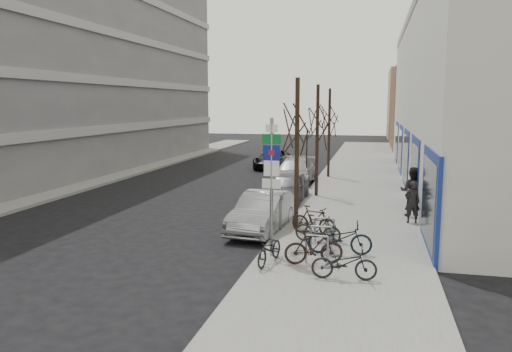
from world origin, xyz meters
The scene contains 25 objects.
ground centered at (0.00, 0.00, 0.00)m, with size 120.00×120.00×0.00m, color black.
sidewalk_east centered at (4.50, 10.00, 0.07)m, with size 5.00×70.00×0.15m, color slate.
sidewalk_west centered at (-11.00, 10.00, 0.07)m, with size 3.00×70.00×0.15m, color slate.
brick_building_far centered at (13.00, 40.00, 4.00)m, with size 12.00×14.00×8.00m, color brown.
tan_building_far centered at (13.50, 55.00, 4.50)m, with size 13.00×12.00×9.00m, color #937A5B.
highway_sign_pole centered at (2.40, -0.01, 2.46)m, with size 0.55×0.10×4.20m.
bike_rack centered at (3.80, 0.60, 0.66)m, with size 0.66×2.26×0.83m.
tree_near centered at (2.60, 3.50, 4.10)m, with size 1.80×1.80×5.50m.
tree_mid centered at (2.60, 10.00, 4.10)m, with size 1.80×1.80×5.50m.
tree_far centered at (2.60, 16.50, 4.10)m, with size 1.80×1.80×5.50m.
meter_front centered at (2.15, 3.00, 0.92)m, with size 0.10×0.08×1.27m.
meter_mid centered at (2.15, 8.50, 0.92)m, with size 0.10×0.08×1.27m.
meter_back centered at (2.15, 14.00, 0.92)m, with size 0.10×0.08×1.27m.
bike_near_left centered at (2.51, -0.76, 0.64)m, with size 0.48×1.59×0.97m, color black.
bike_near_right centered at (3.72, -0.56, 0.66)m, with size 0.50×1.67×1.01m, color black.
bike_mid_curb centered at (4.36, 0.57, 0.73)m, with size 0.58×1.90×1.16m, color black.
bike_mid_inner centered at (3.59, 1.68, 0.61)m, with size 0.45×1.53×0.93m, color black.
bike_far_curb centered at (4.62, -1.59, 0.66)m, with size 0.50×1.66×1.02m, color black.
bike_far_inner centered at (3.34, 2.59, 0.66)m, with size 0.50×1.69×1.02m, color black.
parked_car_front centered at (1.40, 3.26, 0.70)m, with size 1.49×4.27×1.41m, color gray.
parked_car_mid centered at (1.40, 8.60, 0.70)m, with size 1.66×4.12×1.40m, color #505055.
parked_car_back centered at (0.93, 13.84, 0.73)m, with size 2.05×5.05×1.46m, color #9B9BA0.
lane_car centered at (-1.79, 20.85, 0.67)m, with size 2.22×4.81×1.34m, color black.
pedestrian_near centered at (6.73, 5.16, 0.95)m, with size 0.58×0.38×1.59m, color black.
pedestrian_far centered at (6.80, 6.35, 1.15)m, with size 0.74×0.50×2.01m, color black.
Camera 1 is at (5.24, -14.01, 4.61)m, focal length 35.00 mm.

